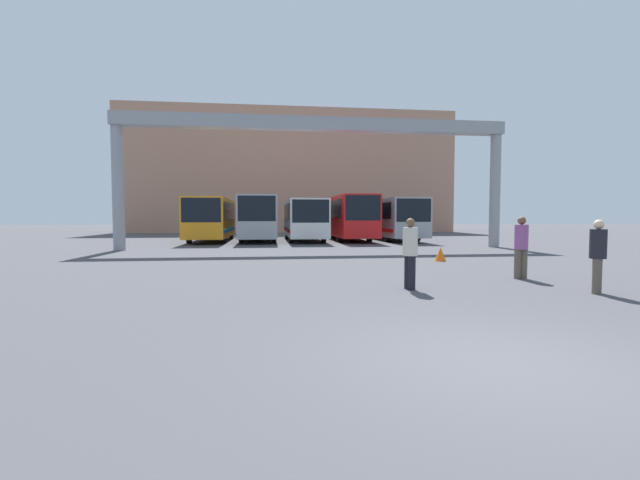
{
  "coord_description": "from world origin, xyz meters",
  "views": [
    {
      "loc": [
        -2.76,
        -4.68,
        1.76
      ],
      "look_at": [
        0.59,
        22.16,
        0.3
      ],
      "focal_mm": 24.0,
      "sensor_mm": 36.0,
      "label": 1
    }
  ],
  "objects_px": {
    "bus_slot_4": "(390,217)",
    "pedestrian_far_center": "(410,252)",
    "bus_slot_0": "(212,217)",
    "bus_slot_2": "(304,218)",
    "bus_slot_1": "(258,216)",
    "bus_slot_3": "(345,215)",
    "pedestrian_mid_right": "(521,246)",
    "pedestrian_near_right": "(598,254)",
    "traffic_cone": "(440,254)"
  },
  "relations": [
    {
      "from": "bus_slot_4",
      "to": "pedestrian_far_center",
      "type": "xyz_separation_m",
      "value": [
        -6.05,
        -22.35,
        -0.85
      ]
    },
    {
      "from": "bus_slot_4",
      "to": "bus_slot_0",
      "type": "bearing_deg",
      "value": -178.72
    },
    {
      "from": "bus_slot_2",
      "to": "bus_slot_4",
      "type": "distance_m",
      "value": 6.75
    },
    {
      "from": "bus_slot_1",
      "to": "bus_slot_2",
      "type": "distance_m",
      "value": 3.4
    },
    {
      "from": "bus_slot_3",
      "to": "bus_slot_1",
      "type": "bearing_deg",
      "value": -173.76
    },
    {
      "from": "pedestrian_mid_right",
      "to": "bus_slot_4",
      "type": "bearing_deg",
      "value": 94.29
    },
    {
      "from": "bus_slot_1",
      "to": "pedestrian_far_center",
      "type": "distance_m",
      "value": 22.7
    },
    {
      "from": "bus_slot_0",
      "to": "bus_slot_2",
      "type": "distance_m",
      "value": 6.74
    },
    {
      "from": "bus_slot_1",
      "to": "pedestrian_mid_right",
      "type": "distance_m",
      "value": 22.41
    },
    {
      "from": "bus_slot_0",
      "to": "bus_slot_2",
      "type": "xyz_separation_m",
      "value": [
        6.74,
        -0.14,
        -0.04
      ]
    },
    {
      "from": "bus_slot_3",
      "to": "pedestrian_far_center",
      "type": "relative_size",
      "value": 7.19
    },
    {
      "from": "pedestrian_mid_right",
      "to": "pedestrian_near_right",
      "type": "bearing_deg",
      "value": -71.02
    },
    {
      "from": "pedestrian_near_right",
      "to": "pedestrian_mid_right",
      "type": "distance_m",
      "value": 2.44
    },
    {
      "from": "pedestrian_mid_right",
      "to": "traffic_cone",
      "type": "bearing_deg",
      "value": 104.07
    },
    {
      "from": "bus_slot_2",
      "to": "pedestrian_far_center",
      "type": "bearing_deg",
      "value": -88.2
    },
    {
      "from": "bus_slot_4",
      "to": "pedestrian_mid_right",
      "type": "relative_size",
      "value": 6.22
    },
    {
      "from": "bus_slot_0",
      "to": "pedestrian_mid_right",
      "type": "relative_size",
      "value": 5.88
    },
    {
      "from": "bus_slot_0",
      "to": "bus_slot_1",
      "type": "distance_m",
      "value": 3.38
    },
    {
      "from": "bus_slot_0",
      "to": "bus_slot_3",
      "type": "relative_size",
      "value": 0.84
    },
    {
      "from": "pedestrian_near_right",
      "to": "bus_slot_2",
      "type": "bearing_deg",
      "value": 56.28
    },
    {
      "from": "bus_slot_0",
      "to": "pedestrian_near_right",
      "type": "bearing_deg",
      "value": -63.57
    },
    {
      "from": "bus_slot_1",
      "to": "bus_slot_3",
      "type": "bearing_deg",
      "value": 6.24
    },
    {
      "from": "bus_slot_4",
      "to": "pedestrian_far_center",
      "type": "relative_size",
      "value": 6.37
    },
    {
      "from": "bus_slot_2",
      "to": "bus_slot_3",
      "type": "height_order",
      "value": "bus_slot_3"
    },
    {
      "from": "bus_slot_1",
      "to": "bus_slot_4",
      "type": "relative_size",
      "value": 0.99
    },
    {
      "from": "bus_slot_4",
      "to": "pedestrian_far_center",
      "type": "distance_m",
      "value": 23.17
    },
    {
      "from": "bus_slot_4",
      "to": "pedestrian_mid_right",
      "type": "distance_m",
      "value": 21.17
    },
    {
      "from": "bus_slot_4",
      "to": "pedestrian_far_center",
      "type": "height_order",
      "value": "bus_slot_4"
    },
    {
      "from": "pedestrian_far_center",
      "to": "pedestrian_mid_right",
      "type": "bearing_deg",
      "value": -81.42
    },
    {
      "from": "bus_slot_1",
      "to": "pedestrian_far_center",
      "type": "relative_size",
      "value": 6.34
    },
    {
      "from": "bus_slot_3",
      "to": "bus_slot_4",
      "type": "relative_size",
      "value": 1.13
    },
    {
      "from": "bus_slot_1",
      "to": "pedestrian_near_right",
      "type": "height_order",
      "value": "bus_slot_1"
    },
    {
      "from": "pedestrian_far_center",
      "to": "traffic_cone",
      "type": "bearing_deg",
      "value": -39.63
    },
    {
      "from": "bus_slot_3",
      "to": "traffic_cone",
      "type": "height_order",
      "value": "bus_slot_3"
    },
    {
      "from": "bus_slot_3",
      "to": "pedestrian_far_center",
      "type": "xyz_separation_m",
      "value": [
        -2.68,
        -23.06,
        -0.96
      ]
    },
    {
      "from": "pedestrian_near_right",
      "to": "bus_slot_1",
      "type": "bearing_deg",
      "value": 63.74
    },
    {
      "from": "bus_slot_2",
      "to": "pedestrian_mid_right",
      "type": "distance_m",
      "value": 21.07
    },
    {
      "from": "bus_slot_0",
      "to": "bus_slot_2",
      "type": "bearing_deg",
      "value": -1.17
    },
    {
      "from": "bus_slot_2",
      "to": "pedestrian_far_center",
      "type": "xyz_separation_m",
      "value": [
        0.69,
        -21.91,
        -0.8
      ]
    },
    {
      "from": "traffic_cone",
      "to": "bus_slot_0",
      "type": "bearing_deg",
      "value": 124.51
    },
    {
      "from": "bus_slot_1",
      "to": "bus_slot_4",
      "type": "xyz_separation_m",
      "value": [
        10.11,
        0.03,
        -0.07
      ]
    },
    {
      "from": "bus_slot_0",
      "to": "traffic_cone",
      "type": "bearing_deg",
      "value": -55.49
    },
    {
      "from": "bus_slot_0",
      "to": "traffic_cone",
      "type": "distance_m",
      "value": 19.21
    },
    {
      "from": "bus_slot_3",
      "to": "pedestrian_near_right",
      "type": "height_order",
      "value": "bus_slot_3"
    },
    {
      "from": "bus_slot_3",
      "to": "traffic_cone",
      "type": "distance_m",
      "value": 16.88
    },
    {
      "from": "pedestrian_mid_right",
      "to": "traffic_cone",
      "type": "xyz_separation_m",
      "value": [
        -0.3,
        4.95,
        -0.66
      ]
    },
    {
      "from": "bus_slot_3",
      "to": "traffic_cone",
      "type": "relative_size",
      "value": 22.39
    },
    {
      "from": "pedestrian_far_center",
      "to": "traffic_cone",
      "type": "relative_size",
      "value": 3.11
    },
    {
      "from": "bus_slot_0",
      "to": "traffic_cone",
      "type": "xyz_separation_m",
      "value": [
        10.85,
        -15.78,
        -1.48
      ]
    },
    {
      "from": "bus_slot_1",
      "to": "pedestrian_near_right",
      "type": "relative_size",
      "value": 6.45
    }
  ]
}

